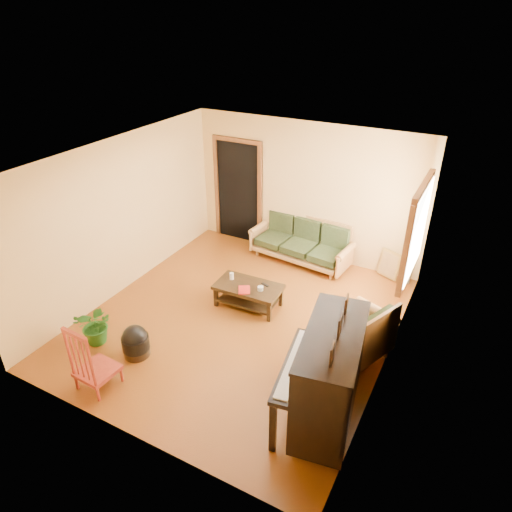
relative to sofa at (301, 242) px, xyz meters
The scene contains 16 objects.
floor 2.22m from the sofa, 92.09° to the right, with size 5.00×5.00×0.00m, color #612E0C.
doorway 1.68m from the sofa, 168.79° to the left, with size 1.08×0.16×2.05m, color black.
window 2.55m from the sofa, 22.37° to the right, with size 0.12×1.36×1.46m, color white.
sofa is the anchor object (origin of this frame).
coffee_table 1.80m from the sofa, 94.92° to the right, with size 1.07×0.59×0.39m, color black.
armchair 2.76m from the sofa, 50.96° to the right, with size 0.89×0.94×0.94m, color #A6703C.
piano 3.84m from the sofa, 62.15° to the right, with size 0.86×1.46×1.29m, color black.
footstool 3.71m from the sofa, 105.23° to the right, with size 0.38×0.38×0.36m, color black.
red_chair 4.38m from the sofa, 103.33° to the right, with size 0.46×0.51×0.99m, color maroon.
leaning_frame 1.67m from the sofa, ahead, with size 0.40×0.09×0.54m, color #B68E3C.
ceramic_crock 1.99m from the sofa, ahead, with size 0.20×0.20×0.25m, color #3754A7.
potted_plant 3.98m from the sofa, 114.59° to the right, with size 0.55×0.48×0.61m, color #235C1A.
book 2.00m from the sofa, 96.27° to the right, with size 0.18×0.25×0.02m, color maroon.
candle 1.80m from the sofa, 105.78° to the right, with size 0.07×0.07×0.12m, color white.
glass_jar 1.81m from the sofa, 87.49° to the right, with size 0.09×0.09×0.06m, color silver.
remote 1.64m from the sofa, 87.26° to the right, with size 0.14×0.04×0.01m, color black.
Camera 1 is at (2.94, -5.01, 4.40)m, focal length 32.00 mm.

